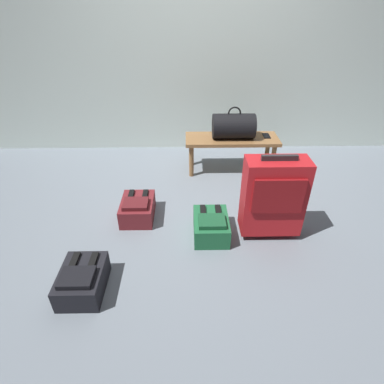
{
  "coord_description": "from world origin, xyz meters",
  "views": [
    {
      "loc": [
        -0.14,
        -2.17,
        1.69
      ],
      "look_at": [
        -0.1,
        0.06,
        0.25
      ],
      "focal_mm": 28.76,
      "sensor_mm": 36.0,
      "label": 1
    }
  ],
  "objects": [
    {
      "name": "ground_plane",
      "position": [
        0.0,
        0.0,
        0.0
      ],
      "size": [
        6.6,
        6.6,
        0.0
      ],
      "primitive_type": "plane",
      "color": "slate"
    },
    {
      "name": "back_wall",
      "position": [
        0.0,
        1.6,
        1.4
      ],
      "size": [
        6.0,
        0.1,
        2.8
      ],
      "primitive_type": "cube",
      "color": "silver",
      "rests_on": "ground"
    },
    {
      "name": "bench",
      "position": [
        0.34,
        0.92,
        0.33
      ],
      "size": [
        1.0,
        0.36,
        0.39
      ],
      "color": "olive",
      "rests_on": "ground"
    },
    {
      "name": "duffel_bag_black",
      "position": [
        0.35,
        0.92,
        0.52
      ],
      "size": [
        0.44,
        0.26,
        0.34
      ],
      "color": "black",
      "rests_on": "bench"
    },
    {
      "name": "cell_phone",
      "position": [
        0.72,
        0.96,
        0.39
      ],
      "size": [
        0.07,
        0.14,
        0.01
      ],
      "color": "black",
      "rests_on": "bench"
    },
    {
      "name": "suitcase_upright_red",
      "position": [
        0.52,
        -0.19,
        0.37
      ],
      "size": [
        0.47,
        0.24,
        0.72
      ],
      "color": "red",
      "rests_on": "ground"
    },
    {
      "name": "backpack_maroon",
      "position": [
        -0.58,
        0.04,
        0.09
      ],
      "size": [
        0.28,
        0.38,
        0.21
      ],
      "color": "maroon",
      "rests_on": "ground"
    },
    {
      "name": "backpack_green",
      "position": [
        0.05,
        -0.21,
        0.09
      ],
      "size": [
        0.28,
        0.38,
        0.21
      ],
      "color": "#1E6038",
      "rests_on": "ground"
    },
    {
      "name": "backpack_dark",
      "position": [
        -0.84,
        -0.76,
        0.09
      ],
      "size": [
        0.28,
        0.38,
        0.21
      ],
      "color": "black",
      "rests_on": "ground"
    }
  ]
}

